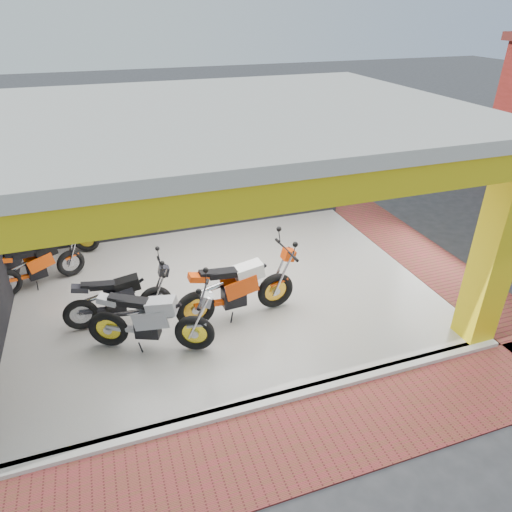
# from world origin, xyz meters

# --- Properties ---
(ground) EXTENTS (80.00, 80.00, 0.00)m
(ground) POSITION_xyz_m (0.00, 0.00, 0.00)
(ground) COLOR #2D2D30
(ground) RESTS_ON ground
(showroom_floor) EXTENTS (8.00, 6.00, 0.10)m
(showroom_floor) POSITION_xyz_m (0.00, 2.00, 0.05)
(showroom_floor) COLOR white
(showroom_floor) RESTS_ON ground
(showroom_ceiling) EXTENTS (8.40, 6.40, 0.20)m
(showroom_ceiling) POSITION_xyz_m (0.00, 2.00, 3.60)
(showroom_ceiling) COLOR beige
(showroom_ceiling) RESTS_ON corner_column
(back_wall) EXTENTS (8.20, 0.20, 3.50)m
(back_wall) POSITION_xyz_m (0.00, 5.10, 1.75)
(back_wall) COLOR black
(back_wall) RESTS_ON ground
(corner_column) EXTENTS (0.50, 0.50, 3.50)m
(corner_column) POSITION_xyz_m (3.75, -0.75, 1.75)
(corner_column) COLOR yellow
(corner_column) RESTS_ON ground
(header_beam_front) EXTENTS (8.40, 0.30, 0.40)m
(header_beam_front) POSITION_xyz_m (0.00, -1.00, 3.30)
(header_beam_front) COLOR yellow
(header_beam_front) RESTS_ON corner_column
(header_beam_right) EXTENTS (0.30, 6.40, 0.40)m
(header_beam_right) POSITION_xyz_m (4.00, 2.00, 3.30)
(header_beam_right) COLOR yellow
(header_beam_right) RESTS_ON corner_column
(floor_kerb) EXTENTS (8.00, 0.20, 0.10)m
(floor_kerb) POSITION_xyz_m (0.00, -1.02, 0.05)
(floor_kerb) COLOR white
(floor_kerb) RESTS_ON ground
(paver_front) EXTENTS (9.00, 1.40, 0.03)m
(paver_front) POSITION_xyz_m (0.00, -1.80, 0.01)
(paver_front) COLOR maroon
(paver_front) RESTS_ON ground
(paver_right) EXTENTS (1.40, 7.00, 0.03)m
(paver_right) POSITION_xyz_m (4.80, 2.00, 0.01)
(paver_right) COLOR maroon
(paver_right) RESTS_ON ground
(moto_hero) EXTENTS (2.43, 1.03, 1.46)m
(moto_hero) POSITION_xyz_m (0.76, 1.12, 0.83)
(moto_hero) COLOR #E94309
(moto_hero) RESTS_ON showroom_floor
(moto_row_a) EXTENTS (2.38, 1.64, 1.37)m
(moto_row_a) POSITION_xyz_m (-0.94, 0.40, 0.78)
(moto_row_a) COLOR #9A9BA1
(moto_row_a) RESTS_ON showroom_floor
(moto_row_b) EXTENTS (2.01, 0.74, 1.23)m
(moto_row_b) POSITION_xyz_m (-1.41, 1.60, 0.71)
(moto_row_b) COLOR black
(moto_row_b) RESTS_ON showroom_floor
(moto_row_c) EXTENTS (2.30, 1.59, 1.32)m
(moto_row_c) POSITION_xyz_m (-2.58, 4.61, 0.76)
(moto_row_c) COLOR #9EA0A5
(moto_row_c) RESTS_ON showroom_floor
(moto_row_d) EXTENTS (2.06, 1.35, 1.18)m
(moto_row_d) POSITION_xyz_m (-2.89, 3.60, 0.69)
(moto_row_d) COLOR #ED490A
(moto_row_d) RESTS_ON showroom_floor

